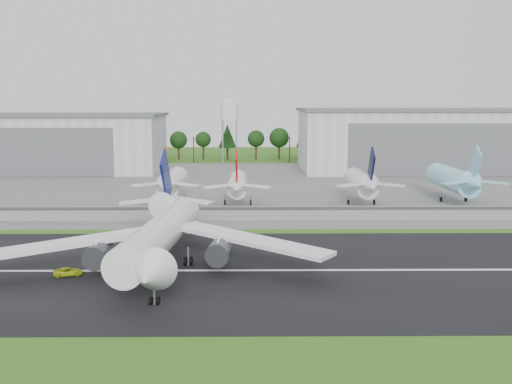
{
  "coord_description": "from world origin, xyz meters",
  "views": [
    {
      "loc": [
        3.68,
        -93.5,
        27.92
      ],
      "look_at": [
        5.01,
        40.0,
        9.0
      ],
      "focal_mm": 45.0,
      "sensor_mm": 36.0,
      "label": 1
    }
  ],
  "objects_px": {
    "parked_jet_red_a": "(172,183)",
    "parked_jet_red_b": "(238,184)",
    "main_airliner": "(160,243)",
    "parked_jet_navy": "(363,183)",
    "ground_vehicle": "(68,272)",
    "parked_jet_skyblue": "(456,180)"
  },
  "relations": [
    {
      "from": "parked_jet_red_a",
      "to": "parked_jet_red_b",
      "type": "distance_m",
      "value": 17.67
    },
    {
      "from": "main_airliner",
      "to": "parked_jet_navy",
      "type": "relative_size",
      "value": 1.89
    },
    {
      "from": "ground_vehicle",
      "to": "parked_jet_red_a",
      "type": "bearing_deg",
      "value": -25.92
    },
    {
      "from": "parked_jet_red_a",
      "to": "parked_jet_red_b",
      "type": "height_order",
      "value": "parked_jet_red_a"
    },
    {
      "from": "ground_vehicle",
      "to": "parked_jet_navy",
      "type": "xyz_separation_m",
      "value": [
        59.57,
        69.42,
        5.46
      ]
    },
    {
      "from": "ground_vehicle",
      "to": "parked_jet_skyblue",
      "type": "xyz_separation_m",
      "value": [
        86.27,
        74.46,
        5.71
      ]
    },
    {
      "from": "parked_jet_skyblue",
      "to": "ground_vehicle",
      "type": "bearing_deg",
      "value": -139.2
    },
    {
      "from": "main_airliner",
      "to": "parked_jet_navy",
      "type": "distance_m",
      "value": 80.72
    },
    {
      "from": "parked_jet_red_a",
      "to": "parked_jet_navy",
      "type": "relative_size",
      "value": 1.0
    },
    {
      "from": "parked_jet_red_a",
      "to": "parked_jet_red_b",
      "type": "bearing_deg",
      "value": -0.24
    },
    {
      "from": "parked_jet_red_b",
      "to": "parked_jet_navy",
      "type": "relative_size",
      "value": 1.0
    },
    {
      "from": "main_airliner",
      "to": "parked_jet_red_b",
      "type": "xyz_separation_m",
      "value": [
        11.48,
        66.95,
        1.0
      ]
    },
    {
      "from": "ground_vehicle",
      "to": "parked_jet_navy",
      "type": "relative_size",
      "value": 0.15
    },
    {
      "from": "parked_jet_red_a",
      "to": "ground_vehicle",
      "type": "bearing_deg",
      "value": -96.88
    },
    {
      "from": "parked_jet_red_b",
      "to": "parked_jet_red_a",
      "type": "bearing_deg",
      "value": 179.76
    },
    {
      "from": "main_airliner",
      "to": "ground_vehicle",
      "type": "bearing_deg",
      "value": 14.39
    },
    {
      "from": "main_airliner",
      "to": "parked_jet_skyblue",
      "type": "bearing_deg",
      "value": -129.89
    },
    {
      "from": "main_airliner",
      "to": "parked_jet_red_a",
      "type": "bearing_deg",
      "value": -79.74
    },
    {
      "from": "main_airliner",
      "to": "parked_jet_red_b",
      "type": "bearing_deg",
      "value": -94.75
    },
    {
      "from": "main_airliner",
      "to": "parked_jet_navy",
      "type": "bearing_deg",
      "value": -118.91
    },
    {
      "from": "ground_vehicle",
      "to": "parked_jet_red_a",
      "type": "distance_m",
      "value": 70.16
    },
    {
      "from": "main_airliner",
      "to": "ground_vehicle",
      "type": "relative_size",
      "value": 12.67
    }
  ]
}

